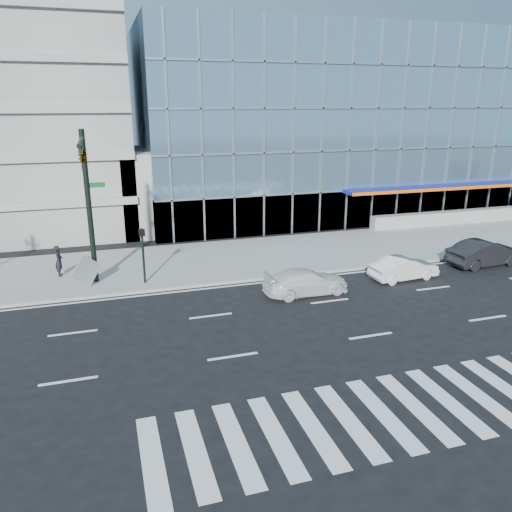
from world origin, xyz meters
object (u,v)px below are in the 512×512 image
Objects in this scene: pedestrian at (59,261)px; traffic_signal at (85,173)px; dark_sedan at (485,253)px; tilted_panel at (87,271)px; white_sedan at (404,268)px; white_suv at (306,282)px; ped_signal_post at (143,247)px.

traffic_signal is at bearing -145.41° from pedestrian.
dark_sedan is 22.85m from tilted_panel.
white_sedan is 3.00× the size of tilted_panel.
white_suv is at bearing 88.90° from white_sedan.
tilted_panel reaches higher than white_suv.
white_suv reaches higher than white_sedan.
white_sedan is (13.77, -3.22, -1.50)m from ped_signal_post.
traffic_signal is at bearing 70.47° from white_suv.
traffic_signal reaches higher than dark_sedan.
white_sedan is at bearing -44.91° from tilted_panel.
pedestrian reaches higher than dark_sedan.
ped_signal_post is at bearing 77.87° from dark_sedan.
pedestrian is at bearing 67.38° from white_sedan.
ped_signal_post reaches higher than tilted_panel.
dark_sedan is 2.71× the size of pedestrian.
tilted_panel is at bearing 176.06° from ped_signal_post.
traffic_signal is at bearing 79.64° from dark_sedan.
traffic_signal is at bearing -171.48° from ped_signal_post.
tilted_panel is (-16.68, 3.42, 0.42)m from white_sedan.
tilted_panel is (-0.41, 0.57, -5.10)m from traffic_signal.
ped_signal_post reaches higher than white_sedan.
traffic_signal is 12.10m from white_suv.
white_sedan is 17.03m from tilted_panel.
tilted_panel is at bearing 78.31° from dark_sedan.
pedestrian is at bearing 88.88° from tilted_panel.
pedestrian is at bearing 61.07° from white_suv.
tilted_panel is at bearing 68.33° from white_suv.
tilted_panel is (-10.68, 3.82, 0.42)m from white_suv.
pedestrian is (-1.90, 2.94, -5.14)m from traffic_signal.
dark_sedan is at bearing -40.26° from tilted_panel.
pedestrian is at bearing 122.92° from traffic_signal.
ped_signal_post is 0.77× the size of white_sedan.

